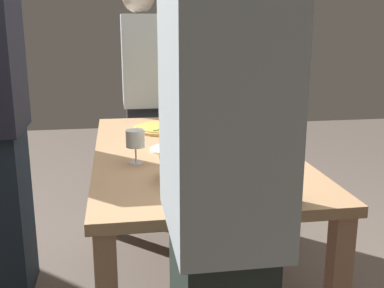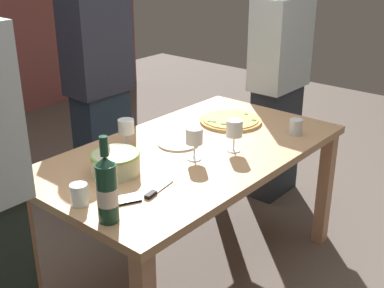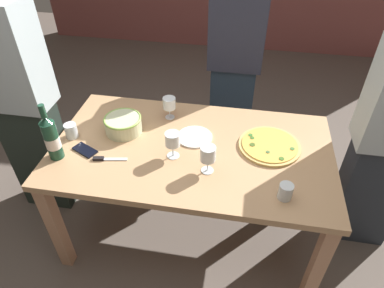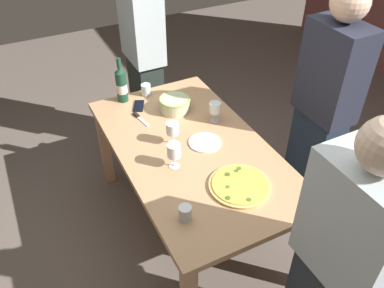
{
  "view_description": "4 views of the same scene",
  "coord_description": "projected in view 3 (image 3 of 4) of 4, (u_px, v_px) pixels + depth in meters",
  "views": [
    {
      "loc": [
        -2.12,
        0.34,
        1.32
      ],
      "look_at": [
        0.0,
        0.0,
        0.78
      ],
      "focal_mm": 44.27,
      "sensor_mm": 36.0,
      "label": 1
    },
    {
      "loc": [
        -1.77,
        -1.49,
        1.74
      ],
      "look_at": [
        0.0,
        0.0,
        0.78
      ],
      "focal_mm": 46.91,
      "sensor_mm": 36.0,
      "label": 2
    },
    {
      "loc": [
        0.26,
        -1.48,
        2.02
      ],
      "look_at": [
        0.0,
        0.0,
        0.78
      ],
      "focal_mm": 32.08,
      "sensor_mm": 36.0,
      "label": 3
    },
    {
      "loc": [
        1.74,
        -0.88,
        2.33
      ],
      "look_at": [
        0.0,
        0.0,
        0.78
      ],
      "focal_mm": 37.1,
      "sensor_mm": 36.0,
      "label": 4
    }
  ],
  "objects": [
    {
      "name": "cup_amber",
      "position": [
        71.0,
        131.0,
        2.02
      ],
      "size": [
        0.07,
        0.07,
        0.09
      ],
      "primitive_type": "cylinder",
      "color": "white",
      "rests_on": "dining_table"
    },
    {
      "name": "cell_phone",
      "position": [
        85.0,
        150.0,
        1.94
      ],
      "size": [
        0.16,
        0.13,
        0.01
      ],
      "primitive_type": "cube",
      "rotation": [
        0.0,
        0.0,
        4.26
      ],
      "color": "black",
      "rests_on": "dining_table"
    },
    {
      "name": "person_guest_left",
      "position": [
        20.0,
        100.0,
        2.11
      ],
      "size": [
        0.41,
        0.24,
        1.73
      ],
      "rotation": [
        0.0,
        0.0,
        -0.1
      ],
      "color": "#242F28",
      "rests_on": "ground"
    },
    {
      "name": "ground_plane",
      "position": [
        192.0,
        228.0,
        2.45
      ],
      "size": [
        8.0,
        8.0,
        0.0
      ],
      "primitive_type": "plane",
      "color": "#65594F"
    },
    {
      "name": "pizza",
      "position": [
        269.0,
        146.0,
        1.96
      ],
      "size": [
        0.35,
        0.35,
        0.02
      ],
      "color": "#DEB767",
      "rests_on": "dining_table"
    },
    {
      "name": "wine_bottle",
      "position": [
        51.0,
        138.0,
        1.82
      ],
      "size": [
        0.08,
        0.08,
        0.34
      ],
      "color": "#18412D",
      "rests_on": "dining_table"
    },
    {
      "name": "dining_table",
      "position": [
        192.0,
        159.0,
        2.03
      ],
      "size": [
        1.6,
        0.9,
        0.75
      ],
      "color": "tan",
      "rests_on": "ground"
    },
    {
      "name": "serving_bowl",
      "position": [
        123.0,
        124.0,
        2.05
      ],
      "size": [
        0.22,
        0.22,
        0.1
      ],
      "color": "beige",
      "rests_on": "dining_table"
    },
    {
      "name": "wine_glass_far_left",
      "position": [
        208.0,
        154.0,
        1.75
      ],
      "size": [
        0.08,
        0.08,
        0.16
      ],
      "color": "white",
      "rests_on": "dining_table"
    },
    {
      "name": "wine_glass_by_bottle",
      "position": [
        173.0,
        140.0,
        1.84
      ],
      "size": [
        0.08,
        0.08,
        0.16
      ],
      "color": "white",
      "rests_on": "dining_table"
    },
    {
      "name": "wine_glass_near_pizza",
      "position": [
        169.0,
        104.0,
        2.13
      ],
      "size": [
        0.08,
        0.08,
        0.14
      ],
      "color": "white",
      "rests_on": "dining_table"
    },
    {
      "name": "side_plate",
      "position": [
        195.0,
        137.0,
        2.03
      ],
      "size": [
        0.21,
        0.21,
        0.01
      ],
      "primitive_type": "cylinder",
      "color": "white",
      "rests_on": "dining_table"
    },
    {
      "name": "person_host",
      "position": [
        235.0,
        62.0,
        2.55
      ],
      "size": [
        0.39,
        0.24,
        1.69
      ],
      "rotation": [
        0.0,
        0.0,
        -1.76
      ],
      "color": "#1E2B39",
      "rests_on": "ground"
    },
    {
      "name": "pizza_knife",
      "position": [
        105.0,
        159.0,
        1.88
      ],
      "size": [
        0.19,
        0.05,
        0.02
      ],
      "color": "silver",
      "rests_on": "dining_table"
    },
    {
      "name": "cup_ceramic",
      "position": [
        285.0,
        191.0,
        1.65
      ],
      "size": [
        0.07,
        0.07,
        0.08
      ],
      "primitive_type": "cylinder",
      "color": "white",
      "rests_on": "dining_table"
    }
  ]
}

